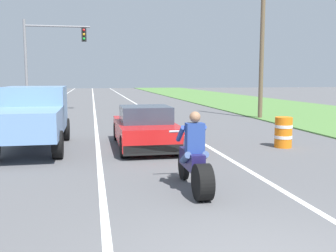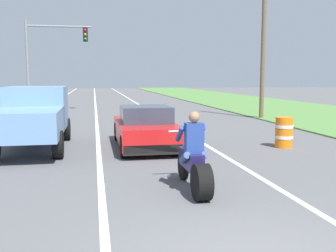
# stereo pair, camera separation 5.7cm
# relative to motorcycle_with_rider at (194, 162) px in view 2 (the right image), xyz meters

# --- Properties ---
(lane_stripe_left_solid) EXTENTS (0.14, 120.00, 0.01)m
(lane_stripe_left_solid) POSITION_rel_motorcycle_with_rider_xyz_m (-5.43, 16.51, -0.59)
(lane_stripe_left_solid) COLOR white
(lane_stripe_left_solid) RESTS_ON ground
(lane_stripe_right_solid) EXTENTS (0.14, 120.00, 0.01)m
(lane_stripe_right_solid) POSITION_rel_motorcycle_with_rider_xyz_m (1.77, 16.51, -0.59)
(lane_stripe_right_solid) COLOR white
(lane_stripe_right_solid) RESTS_ON ground
(lane_stripe_centre_dashed) EXTENTS (0.14, 120.00, 0.01)m
(lane_stripe_centre_dashed) POSITION_rel_motorcycle_with_rider_xyz_m (-1.83, 16.51, -0.59)
(lane_stripe_centre_dashed) COLOR white
(lane_stripe_centre_dashed) RESTS_ON ground
(grass_verge_right) EXTENTS (10.00, 120.00, 0.06)m
(grass_verge_right) POSITION_rel_motorcycle_with_rider_xyz_m (11.89, 16.51, -0.56)
(grass_verge_right) COLOR #517F3D
(grass_verge_right) RESTS_ON ground
(motorcycle_with_rider) EXTENTS (0.70, 2.21, 1.62)m
(motorcycle_with_rider) POSITION_rel_motorcycle_with_rider_xyz_m (0.00, 0.00, 0.00)
(motorcycle_with_rider) COLOR black
(motorcycle_with_rider) RESTS_ON ground
(sports_car_red) EXTENTS (1.84, 4.30, 1.37)m
(sports_car_red) POSITION_rel_motorcycle_with_rider_xyz_m (-0.31, 5.15, 0.04)
(sports_car_red) COLOR red
(sports_car_red) RESTS_ON ground
(pickup_truck_left_lane_light_blue) EXTENTS (2.02, 4.80, 1.98)m
(pickup_truck_left_lane_light_blue) POSITION_rel_motorcycle_with_rider_xyz_m (-3.84, 5.45, 0.51)
(pickup_truck_left_lane_light_blue) COLOR #6B93C6
(pickup_truck_left_lane_light_blue) RESTS_ON ground
(traffic_light_mast_near) EXTENTS (4.24, 0.34, 6.00)m
(traffic_light_mast_near) POSITION_rel_motorcycle_with_rider_xyz_m (-4.87, 19.59, 3.38)
(traffic_light_mast_near) COLOR gray
(traffic_light_mast_near) RESTS_ON ground
(utility_pole_roadside) EXTENTS (0.24, 0.24, 8.73)m
(utility_pole_roadside) POSITION_rel_motorcycle_with_rider_xyz_m (7.21, 12.92, 3.77)
(utility_pole_roadside) COLOR brown
(utility_pole_roadside) RESTS_ON ground
(construction_barrel_nearest) EXTENTS (0.58, 0.58, 1.00)m
(construction_barrel_nearest) POSITION_rel_motorcycle_with_rider_xyz_m (4.15, 4.28, -0.09)
(construction_barrel_nearest) COLOR orange
(construction_barrel_nearest) RESTS_ON ground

